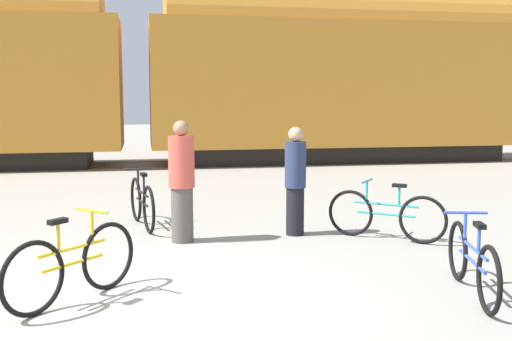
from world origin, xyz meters
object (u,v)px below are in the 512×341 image
Objects in this scene: bicycle_yellow at (73,264)px; person_in_navy at (295,181)px; person_in_red at (182,182)px; bicycle_black at (142,203)px; freight_train at (135,64)px; bicycle_teal at (386,215)px; bicycle_blue at (472,262)px.

bicycle_yellow is 0.79× the size of person_in_navy.
person_in_red reaches higher than bicycle_yellow.
person_in_navy reaches higher than bicycle_black.
bicycle_yellow is 0.74× the size of person_in_red.
freight_train is 15.47× the size of person_in_navy.
freight_train is 17.97× the size of bicycle_teal.
freight_train reaches higher than person_in_navy.
freight_train is at bearing 105.18° from bicycle_blue.
bicycle_blue is at bearing -74.82° from freight_train.
bicycle_black is at bearing 156.13° from bicycle_teal.
bicycle_blue is 2.50m from bicycle_teal.
bicycle_yellow is 3.87m from person_in_navy.
person_in_red is (-2.91, 0.43, 0.50)m from bicycle_teal.
freight_train is 14.74× the size of bicycle_black.
bicycle_black is 0.98× the size of person_in_red.
person_in_red is (-2.82, 2.93, 0.51)m from bicycle_blue.
person_in_red is at bearing -62.88° from bicycle_black.
freight_train is at bearing 87.64° from bicycle_yellow.
freight_train is 11.51m from bicycle_teal.
bicycle_black is 0.99× the size of bicycle_blue.
person_in_navy is at bearing 157.18° from person_in_red.
bicycle_yellow is at bearing 35.13° from person_in_red.
person_in_navy is (2.43, -10.02, -2.24)m from freight_train.
freight_train is 13.81m from bicycle_blue.
bicycle_teal is at bearing -148.03° from person_in_navy.
freight_train is 14.46× the size of person_in_red.
bicycle_yellow is at bearing -155.15° from bicycle_teal.
bicycle_teal is 1.09× the size of bicycle_yellow.
bicycle_black is 1.33× the size of bicycle_yellow.
bicycle_yellow is (-0.68, -3.46, -0.00)m from bicycle_black.
bicycle_teal is 0.86× the size of person_in_navy.
bicycle_teal is 0.80× the size of person_in_red.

